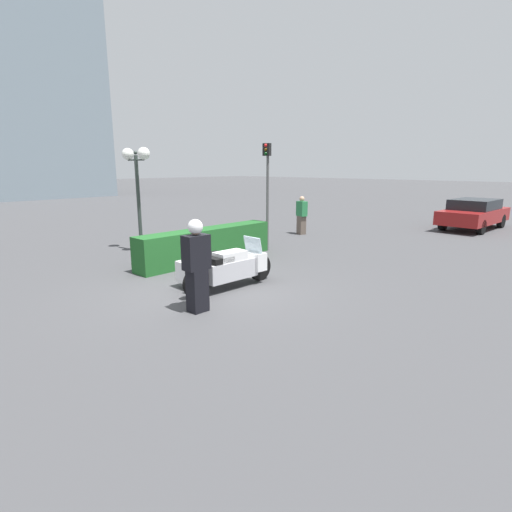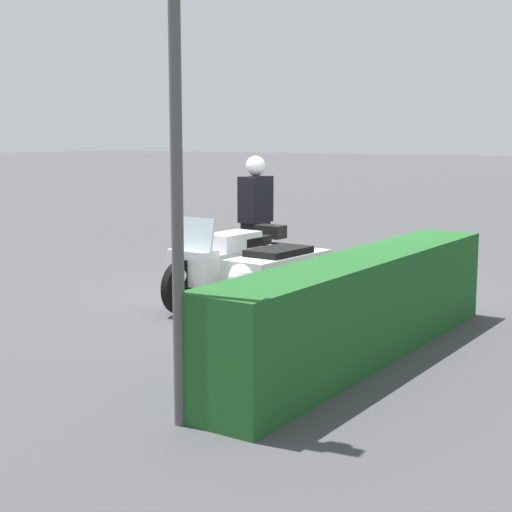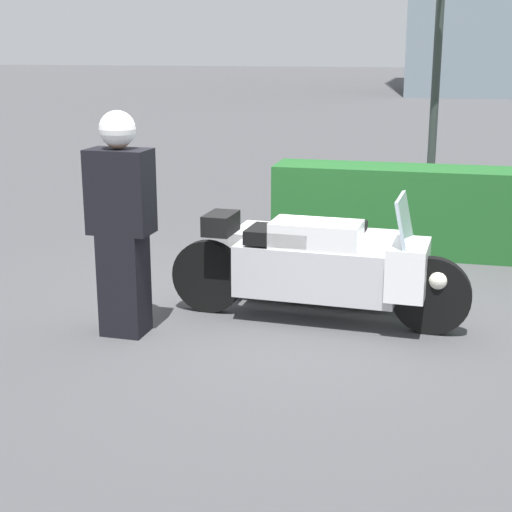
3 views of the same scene
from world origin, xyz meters
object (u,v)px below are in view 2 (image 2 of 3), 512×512
Objects in this scene: officer_rider at (256,214)px; traffic_light_near at (178,109)px; hedge_bush_curbside at (361,307)px; police_motorcycle at (252,268)px.

traffic_light_near is at bearing -59.68° from officer_rider.
officer_rider reaches higher than hedge_bush_curbside.
police_motorcycle is 0.74× the size of traffic_light_near.
traffic_light_near reaches higher than officer_rider.
officer_rider is 4.45m from hedge_bush_curbside.
police_motorcycle is at bearing -55.89° from officer_rider.
traffic_light_near reaches higher than hedge_bush_curbside.
officer_rider is 6.27m from traffic_light_near.
hedge_bush_curbside is at bearing -15.33° from traffic_light_near.
police_motorcycle is at bearing 19.43° from traffic_light_near.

